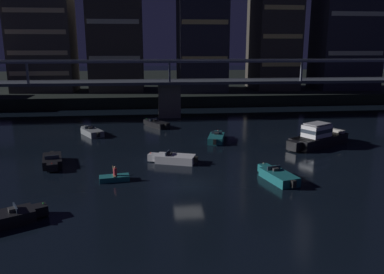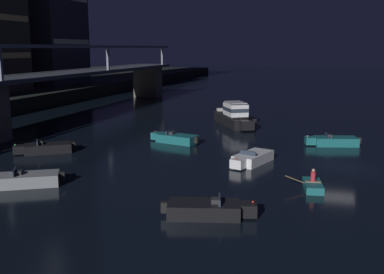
{
  "view_description": "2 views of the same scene",
  "coord_description": "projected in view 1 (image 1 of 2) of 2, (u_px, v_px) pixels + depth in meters",
  "views": [
    {
      "loc": [
        -2.99,
        -30.66,
        11.67
      ],
      "look_at": [
        1.57,
        11.76,
        1.43
      ],
      "focal_mm": 35.66,
      "sensor_mm": 36.0,
      "label": 1
    },
    {
      "loc": [
        -35.53,
        1.4,
        9.04
      ],
      "look_at": [
        0.93,
        12.21,
        1.49
      ],
      "focal_mm": 42.1,
      "sensor_mm": 36.0,
      "label": 2
    }
  ],
  "objects": [
    {
      "name": "ground_plane",
      "position": [
        188.0,
        185.0,
        32.68
      ],
      "size": [
        400.0,
        400.0,
        0.0
      ],
      "primitive_type": "plane",
      "color": "black"
    },
    {
      "name": "dinghy_with_paddler",
      "position": [
        114.0,
        178.0,
        33.72
      ],
      "size": [
        2.74,
        2.54,
        1.36
      ],
      "color": "#196066",
      "rests_on": "ground"
    },
    {
      "name": "tower_west_tall",
      "position": [
        115.0,
        5.0,
        79.63
      ],
      "size": [
        10.92,
        12.98,
        35.81
      ],
      "color": "#38332D",
      "rests_on": "far_riverbank"
    },
    {
      "name": "speedboat_far_center",
      "position": [
        278.0,
        176.0,
        33.8
      ],
      "size": [
        2.72,
        5.19,
        1.16
      ],
      "color": "#196066",
      "rests_on": "ground"
    },
    {
      "name": "speedboat_far_left",
      "position": [
        156.0,
        124.0,
        56.17
      ],
      "size": [
        3.89,
        4.75,
        1.16
      ],
      "color": "black",
      "rests_on": "ground"
    },
    {
      "name": "cabin_cruiser_near_left",
      "position": [
        318.0,
        137.0,
        45.34
      ],
      "size": [
        8.94,
        6.37,
        2.79
      ],
      "color": "black",
      "rests_on": "ground"
    },
    {
      "name": "tower_west_low",
      "position": [
        42.0,
        42.0,
        79.26
      ],
      "size": [
        12.62,
        8.74,
        20.83
      ],
      "color": "#423D38",
      "rests_on": "far_riverbank"
    },
    {
      "name": "tower_central",
      "position": [
        201.0,
        5.0,
        78.72
      ],
      "size": [
        9.81,
        11.86,
        35.52
      ],
      "color": "#282833",
      "rests_on": "far_riverbank"
    },
    {
      "name": "river_bridge",
      "position": [
        169.0,
        89.0,
        63.97
      ],
      "size": [
        92.94,
        6.4,
        9.38
      ],
      "color": "#605B51",
      "rests_on": "ground"
    },
    {
      "name": "speedboat_mid_center",
      "position": [
        216.0,
        138.0,
        47.68
      ],
      "size": [
        2.73,
        5.19,
        1.16
      ],
      "color": "#196066",
      "rests_on": "ground"
    },
    {
      "name": "speedboat_mid_right",
      "position": [
        6.0,
        218.0,
        25.54
      ],
      "size": [
        4.89,
        3.52,
        1.16
      ],
      "color": "black",
      "rests_on": "ground"
    },
    {
      "name": "tower_east_tall",
      "position": [
        274.0,
        23.0,
        83.85
      ],
      "size": [
        9.1,
        12.71,
        29.0
      ],
      "color": "#38332D",
      "rests_on": "far_riverbank"
    },
    {
      "name": "speedboat_near_right",
      "position": [
        173.0,
        159.0,
        38.97
      ],
      "size": [
        5.13,
        2.97,
        1.16
      ],
      "color": "silver",
      "rests_on": "ground"
    },
    {
      "name": "speedboat_near_center",
      "position": [
        52.0,
        161.0,
        38.16
      ],
      "size": [
        2.67,
        5.2,
        1.16
      ],
      "color": "black",
      "rests_on": "ground"
    },
    {
      "name": "far_riverbank",
      "position": [
        161.0,
        83.0,
        111.18
      ],
      "size": [
        240.0,
        80.0,
        2.2
      ],
      "primitive_type": "cube",
      "color": "black",
      "rests_on": "ground"
    },
    {
      "name": "speedboat_mid_left",
      "position": [
        92.0,
        132.0,
        51.02
      ],
      "size": [
        3.56,
        4.88,
        1.16
      ],
      "color": "gray",
      "rests_on": "ground"
    }
  ]
}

